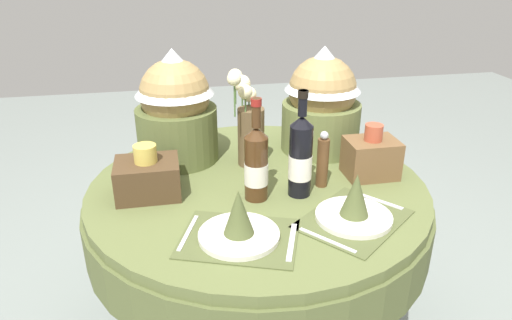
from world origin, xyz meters
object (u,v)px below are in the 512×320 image
gift_tub_back_left (175,103)px  woven_basket_side_right (371,156)px  wine_bottle_centre (300,156)px  flower_vase (248,123)px  dining_table (258,215)px  gift_tub_back_right (322,97)px  pepper_mill (323,161)px  woven_basket_side_left (148,177)px  place_setting_left (239,225)px  place_setting_right (355,207)px  wine_bottle_left (256,163)px

gift_tub_back_left → woven_basket_side_right: size_ratio=2.20×
gift_tub_back_left → woven_basket_side_right: bearing=-23.0°
wine_bottle_centre → flower_vase: bearing=114.0°
dining_table → gift_tub_back_right: 0.55m
wine_bottle_centre → pepper_mill: size_ratio=1.78×
woven_basket_side_left → pepper_mill: bearing=-4.7°
place_setting_left → woven_basket_side_left: size_ratio=1.90×
place_setting_right → wine_bottle_left: wine_bottle_left is taller
wine_bottle_centre → gift_tub_back_left: 0.56m
place_setting_right → wine_bottle_centre: size_ratio=1.16×
dining_table → gift_tub_back_left: bearing=133.7°
wine_bottle_centre → woven_basket_side_left: bearing=169.3°
place_setting_right → gift_tub_back_right: 0.61m
place_setting_left → pepper_mill: pepper_mill is taller
gift_tub_back_right → gift_tub_back_left: bearing=179.1°
dining_table → place_setting_right: size_ratio=2.90×
place_setting_left → wine_bottle_left: wine_bottle_left is taller
woven_basket_side_right → gift_tub_back_right: bearing=110.1°
place_setting_left → place_setting_right: bearing=5.1°
place_setting_right → pepper_mill: (-0.03, 0.24, 0.05)m
wine_bottle_left → pepper_mill: (0.25, 0.05, -0.03)m
place_setting_left → woven_basket_side_right: 0.64m
woven_basket_side_left → flower_vase: bearing=25.9°
place_setting_left → gift_tub_back_left: (-0.15, 0.62, 0.18)m
pepper_mill → gift_tub_back_left: (-0.49, 0.34, 0.13)m
flower_vase → pepper_mill: flower_vase is taller
wine_bottle_centre → dining_table: bearing=140.4°
gift_tub_back_right → dining_table: bearing=-139.8°
gift_tub_back_right → place_setting_left: bearing=-126.2°
flower_vase → dining_table: bearing=-89.9°
woven_basket_side_right → dining_table: bearing=178.2°
flower_vase → pepper_mill: size_ratio=1.88×
pepper_mill → gift_tub_back_left: gift_tub_back_left is taller
wine_bottle_left → wine_bottle_centre: wine_bottle_centre is taller
place_setting_right → gift_tub_back_left: gift_tub_back_left is taller
place_setting_left → pepper_mill: size_ratio=1.97×
pepper_mill → wine_bottle_centre: bearing=-154.4°
dining_table → wine_bottle_centre: size_ratio=3.35×
wine_bottle_centre → place_setting_right: bearing=-58.6°
dining_table → wine_bottle_left: size_ratio=3.51×
wine_bottle_left → woven_basket_side_left: bearing=165.1°
wine_bottle_centre → gift_tub_back_left: bearing=135.7°
place_setting_left → pepper_mill: (0.34, 0.28, 0.05)m
dining_table → pepper_mill: pepper_mill is taller
wine_bottle_left → flower_vase: bearing=84.9°
wine_bottle_centre → woven_basket_side_right: bearing=16.8°
wine_bottle_left → gift_tub_back_left: (-0.24, 0.38, 0.10)m
woven_basket_side_left → woven_basket_side_right: woven_basket_side_right is taller
woven_basket_side_left → woven_basket_side_right: 0.81m
wine_bottle_left → woven_basket_side_left: wine_bottle_left is taller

